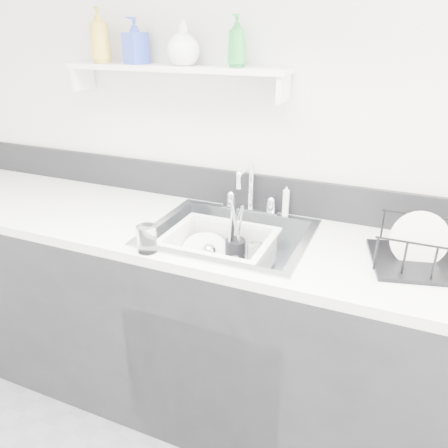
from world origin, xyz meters
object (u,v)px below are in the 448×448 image
at_px(dish_rack, 434,247).
at_px(wash_tub, 219,254).
at_px(sink, 229,253).
at_px(counter_run, 228,327).

bearing_deg(dish_rack, wash_tub, 171.14).
height_order(sink, dish_rack, dish_rack).
distance_m(wash_tub, dish_rack, 0.79).
bearing_deg(dish_rack, counter_run, 169.22).
xyz_separation_m(counter_run, dish_rack, (0.74, 0.04, 0.53)).
bearing_deg(counter_run, dish_rack, 2.76).
height_order(wash_tub, dish_rack, dish_rack).
bearing_deg(sink, dish_rack, 2.76).
xyz_separation_m(counter_run, wash_tub, (-0.03, -0.03, 0.37)).
bearing_deg(wash_tub, dish_rack, 4.67).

